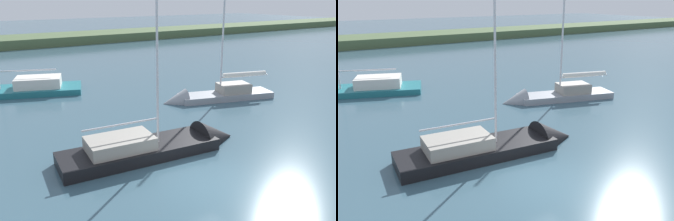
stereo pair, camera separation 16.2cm
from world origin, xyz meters
TOP-DOWN VIEW (x-y plane):
  - ground_plane at (0.00, 0.00)m, footprint 200.00×200.00m
  - far_shoreline at (0.00, -42.12)m, footprint 180.00×8.00m
  - sailboat_mid_channel at (-6.77, -7.99)m, footprint 7.49×3.68m
  - sailboat_near_dock at (-0.05, -3.13)m, footprint 8.13×2.74m

SIDE VIEW (x-z plane):
  - ground_plane at x=0.00m, z-range 0.00..0.00m
  - far_shoreline at x=0.00m, z-range -1.20..1.20m
  - sailboat_near_dock at x=-0.05m, z-range -4.80..5.10m
  - sailboat_mid_channel at x=-6.77m, z-range -4.42..4.73m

